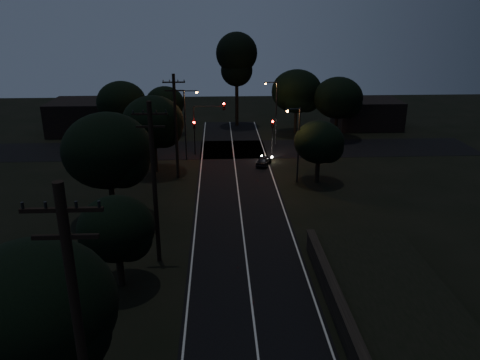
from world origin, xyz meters
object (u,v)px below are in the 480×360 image
signal_right (272,131)px  streetlight_a (187,120)px  signal_mast (208,119)px  streetlight_b (275,109)px  car (264,161)px  signal_left (194,131)px  utility_pole_near (83,360)px  utility_pole_far (176,125)px  streetlight_c (297,140)px  utility_pole_mid (154,182)px  tall_pine (237,59)px

signal_right → streetlight_a: streetlight_a is taller
signal_mast → streetlight_b: size_ratio=0.78×
signal_right → streetlight_b: (0.71, 4.01, 1.80)m
streetlight_a → car: streetlight_a is taller
signal_left → car: bearing=-29.5°
streetlight_a → streetlight_b: same height
utility_pole_near → signal_left: utility_pole_near is taller
utility_pole_far → streetlight_a: 6.10m
signal_left → utility_pole_far: bearing=-99.9°
utility_pole_near → streetlight_c: utility_pole_near is taller
signal_mast → signal_left: bearing=-179.9°
signal_right → streetlight_a: (-9.91, -1.99, 1.80)m
signal_right → streetlight_b: bearing=80.0°
utility_pole_near → streetlight_a: bearing=89.0°
signal_right → utility_pole_far: bearing=-143.0°
streetlight_b → streetlight_c: size_ratio=1.07×
utility_pole_near → streetlight_b: utility_pole_near is taller
signal_left → signal_right: same height
utility_pole_near → utility_pole_far: (0.00, 34.00, -0.76)m
signal_mast → car: signal_mast is taller
signal_left → streetlight_a: 2.77m
utility_pole_mid → utility_pole_near: bearing=-90.0°
utility_pole_far → streetlight_a: utility_pole_far is taller
signal_left → signal_right: bearing=0.0°
signal_mast → streetlight_a: (-2.39, -1.99, 0.30)m
utility_pole_near → tall_pine: (7.00, 57.00, 3.42)m
tall_pine → streetlight_b: (4.31, -11.00, -5.03)m
streetlight_a → signal_mast: bearing=39.8°
streetlight_c → utility_pole_far: bearing=170.4°
utility_pole_far → signal_right: bearing=37.0°
signal_right → tall_pine: bearing=103.5°
utility_pole_near → streetlight_c: (11.83, 32.00, -1.89)m
signal_right → streetlight_a: bearing=-168.7°
utility_pole_mid → signal_left: 25.19m
streetlight_c → signal_left: bearing=136.2°
signal_left → streetlight_b: (9.91, 4.01, 1.80)m
utility_pole_mid → signal_mast: utility_pole_mid is taller
tall_pine → signal_left: 17.42m
streetlight_a → car: (8.51, -2.43, -4.10)m
utility_pole_far → signal_left: 8.53m
utility_pole_near → signal_left: bearing=88.1°
utility_pole_mid → streetlight_c: bearing=51.7°
tall_pine → signal_left: (-5.60, -15.01, -6.83)m
tall_pine → utility_pole_near: bearing=-97.0°
signal_left → signal_mast: 2.26m
tall_pine → signal_right: (3.60, -15.01, -6.83)m
tall_pine → signal_mast: (-3.91, -15.01, -5.32)m
utility_pole_far → signal_left: size_ratio=2.56×
signal_left → streetlight_a: (-0.71, -1.99, 1.80)m
streetlight_c → car: streetlight_c is taller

